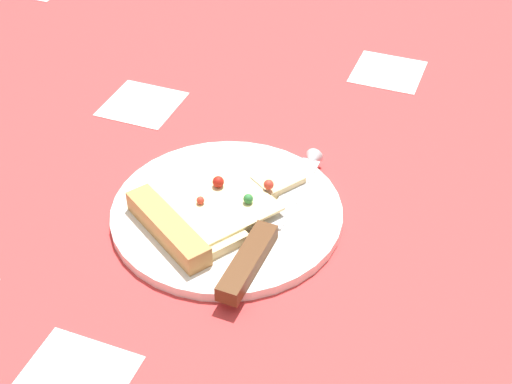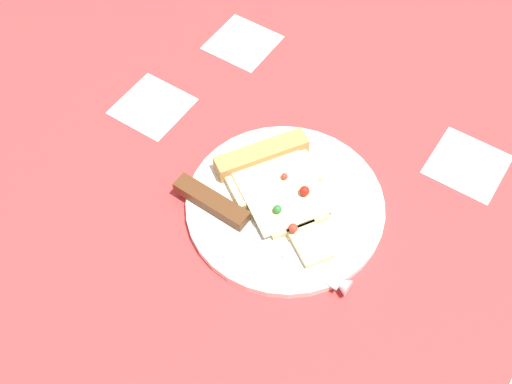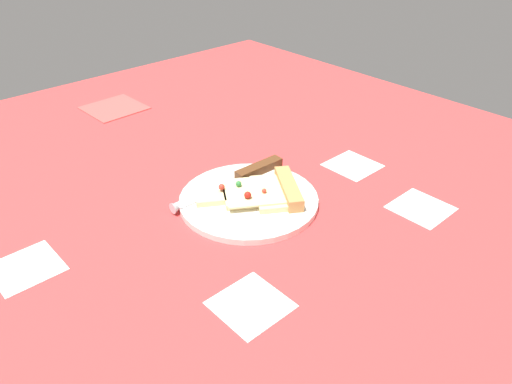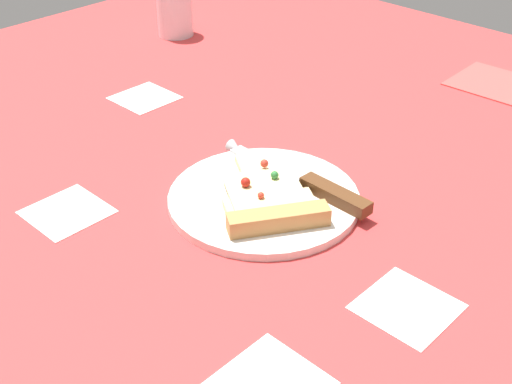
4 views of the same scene
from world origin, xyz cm
name	(u,v)px [view 1 (image 1 of 4)]	position (x,y,z in cm)	size (l,w,h in cm)	color
ground_plane	(269,196)	(0.00, 0.02, -1.50)	(151.34, 151.34, 3.00)	#D13838
plate	(227,213)	(-6.39, 2.29, 0.54)	(23.99, 23.99, 1.08)	white
pizza_slice	(205,213)	(-8.56, 3.69, 1.87)	(18.86, 15.96, 2.51)	beige
knife	(266,233)	(-8.98, -3.03, 1.69)	(24.05, 2.83, 2.45)	silver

